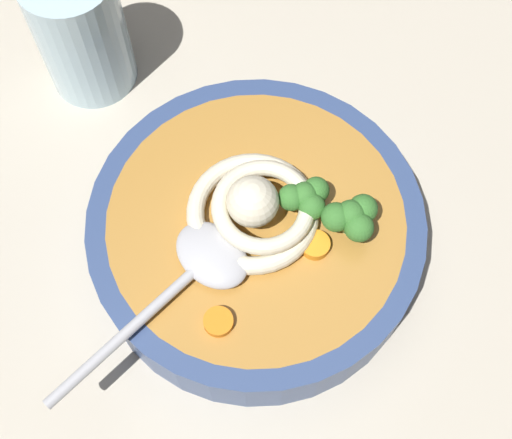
% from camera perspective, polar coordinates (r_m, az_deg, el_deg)
% --- Properties ---
extents(table_slab, '(1.21, 1.21, 0.03)m').
position_cam_1_polar(table_slab, '(0.59, -3.20, -1.78)').
color(table_slab, '#BCB29E').
rests_on(table_slab, ground).
extents(soup_bowl, '(0.26, 0.26, 0.06)m').
position_cam_1_polar(soup_bowl, '(0.54, 0.00, -1.20)').
color(soup_bowl, '#334775').
rests_on(soup_bowl, table_slab).
extents(noodle_pile, '(0.11, 0.11, 0.04)m').
position_cam_1_polar(noodle_pile, '(0.51, -0.03, 0.93)').
color(noodle_pile, beige).
rests_on(noodle_pile, soup_bowl).
extents(soup_spoon, '(0.18, 0.08, 0.02)m').
position_cam_1_polar(soup_spoon, '(0.50, -4.80, -3.97)').
color(soup_spoon, '#B7B7BC').
rests_on(soup_spoon, soup_bowl).
extents(broccoli_floret_left, '(0.04, 0.03, 0.03)m').
position_cam_1_polar(broccoli_floret_left, '(0.51, 4.13, 1.81)').
color(broccoli_floret_left, '#7A9E60').
rests_on(broccoli_floret_left, soup_bowl).
extents(broccoli_floret_near_spoon, '(0.04, 0.04, 0.03)m').
position_cam_1_polar(broccoli_floret_near_spoon, '(0.50, 7.91, 0.19)').
color(broccoli_floret_near_spoon, '#7A9E60').
rests_on(broccoli_floret_near_spoon, soup_bowl).
extents(carrot_slice_far, '(0.02, 0.02, 0.01)m').
position_cam_1_polar(carrot_slice_far, '(0.49, -3.11, -8.40)').
color(carrot_slice_far, orange).
rests_on(carrot_slice_far, soup_bowl).
extents(carrot_slice_extra_a, '(0.02, 0.02, 0.01)m').
position_cam_1_polar(carrot_slice_extra_a, '(0.51, 4.89, -2.10)').
color(carrot_slice_extra_a, orange).
rests_on(carrot_slice_extra_a, soup_bowl).
extents(drinking_glass, '(0.08, 0.08, 0.12)m').
position_cam_1_polar(drinking_glass, '(0.63, -14.21, 14.80)').
color(drinking_glass, silver).
rests_on(drinking_glass, table_slab).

